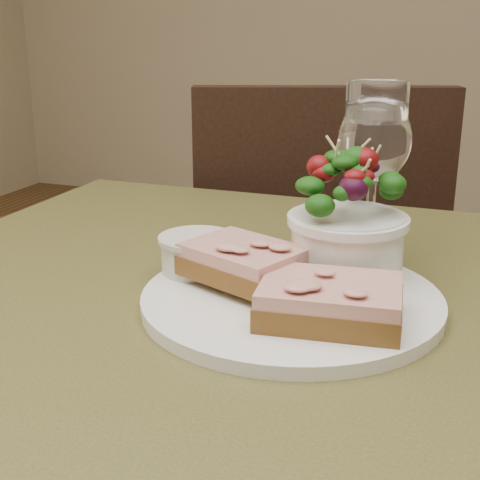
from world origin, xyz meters
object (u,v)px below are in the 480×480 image
(chair_far, at_px, (306,376))
(sandwich_front, at_px, (330,301))
(ramekin, at_px, (197,252))
(wine_glass, at_px, (374,146))
(dinner_plate, at_px, (291,299))
(sandwich_back, at_px, (243,261))
(cafe_table, at_px, (246,404))
(salad_bowl, at_px, (348,217))

(chair_far, distance_m, sandwich_front, 0.88)
(chair_far, distance_m, ramekin, 0.81)
(chair_far, xyz_separation_m, wine_glass, (0.19, -0.51, 0.58))
(dinner_plate, distance_m, sandwich_back, 0.06)
(ramekin, distance_m, wine_glass, 0.22)
(cafe_table, bearing_deg, ramekin, 148.46)
(chair_far, height_order, dinner_plate, chair_far)
(cafe_table, height_order, wine_glass, wine_glass)
(sandwich_front, height_order, ramekin, ramekin)
(cafe_table, height_order, chair_far, chair_far)
(dinner_plate, bearing_deg, salad_bowl, 59.20)
(cafe_table, bearing_deg, sandwich_back, 116.67)
(sandwich_back, relative_size, wine_glass, 0.72)
(sandwich_back, bearing_deg, sandwich_front, -4.82)
(ramekin, bearing_deg, salad_bowl, 14.78)
(sandwich_front, relative_size, wine_glass, 0.71)
(chair_far, height_order, wine_glass, wine_glass)
(sandwich_front, relative_size, ramekin, 1.77)
(cafe_table, relative_size, ramekin, 11.38)
(cafe_table, xyz_separation_m, dinner_plate, (0.04, 0.02, 0.11))
(dinner_plate, height_order, sandwich_back, sandwich_back)
(cafe_table, distance_m, sandwich_front, 0.16)
(sandwich_back, bearing_deg, wine_glass, 80.80)
(chair_far, bearing_deg, sandwich_back, 79.38)
(sandwich_front, distance_m, sandwich_back, 0.10)
(cafe_table, xyz_separation_m, sandwich_back, (-0.01, 0.02, 0.14))
(dinner_plate, bearing_deg, chair_far, 102.44)
(sandwich_front, distance_m, ramekin, 0.16)
(sandwich_front, relative_size, sandwich_back, 0.99)
(chair_far, relative_size, dinner_plate, 3.31)
(cafe_table, height_order, ramekin, ramekin)
(cafe_table, distance_m, ramekin, 0.15)
(cafe_table, distance_m, sandwich_back, 0.14)
(cafe_table, height_order, salad_bowl, salad_bowl)
(wine_glass, bearing_deg, cafe_table, -115.19)
(sandwich_back, height_order, salad_bowl, salad_bowl)
(sandwich_front, height_order, salad_bowl, salad_bowl)
(salad_bowl, bearing_deg, chair_far, 106.87)
(sandwich_back, bearing_deg, cafe_table, -41.14)
(chair_far, relative_size, wine_glass, 5.14)
(dinner_plate, bearing_deg, ramekin, 166.83)
(chair_far, bearing_deg, dinner_plate, 83.35)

